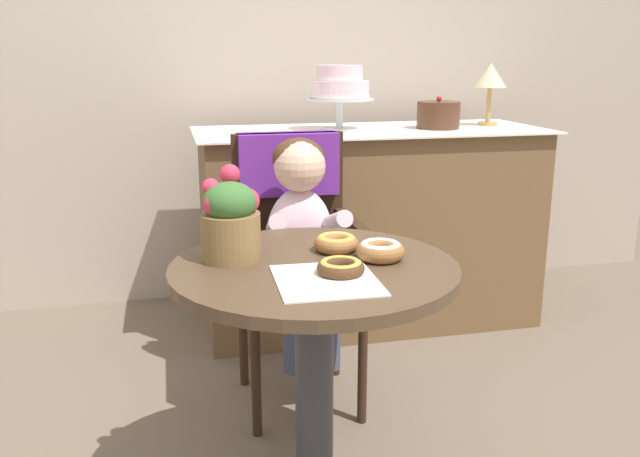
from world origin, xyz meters
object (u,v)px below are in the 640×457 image
wicker_chair (293,225)px  donut_front (336,242)px  cafe_table (314,343)px  tiered_cake_stand (340,87)px  table_lamp (490,78)px  round_layer_cake (438,115)px  donut_side (380,250)px  seated_child (302,225)px  flower_vase (230,218)px  donut_mid (341,267)px

wicker_chair → donut_front: wicker_chair is taller
cafe_table → tiered_cake_stand: (0.40, 1.30, 0.58)m
donut_front → table_lamp: 1.67m
donut_front → round_layer_cake: (0.77, 1.17, 0.22)m
donut_side → tiered_cake_stand: 1.36m
seated_child → flower_vase: (-0.27, -0.46, 0.15)m
round_layer_cake → seated_child: bearing=-137.0°
donut_mid → flower_vase: size_ratio=0.48×
seated_child → donut_side: bearing=-80.4°
wicker_chair → donut_front: 0.61m
tiered_cake_stand → table_lamp: size_ratio=1.05×
tiered_cake_stand → round_layer_cake: 0.47m
wicker_chair → tiered_cake_stand: (0.32, 0.60, 0.44)m
donut_front → table_lamp: bearing=49.8°
cafe_table → flower_vase: (-0.19, 0.09, 0.32)m
seated_child → tiered_cake_stand: bearing=66.8°
donut_front → round_layer_cake: bearing=56.6°
cafe_table → tiered_cake_stand: tiered_cake_stand is taller
wicker_chair → donut_mid: wicker_chair is taller
donut_front → flower_vase: bearing=-177.4°
seated_child → donut_front: seated_child is taller
flower_vase → table_lamp: 1.85m
donut_front → donut_mid: donut_front is taller
wicker_chair → table_lamp: (1.05, 0.64, 0.48)m
cafe_table → donut_side: size_ratio=5.82×
donut_side → donut_mid: bearing=-143.6°
cafe_table → donut_mid: size_ratio=6.31×
donut_side → flower_vase: bearing=166.7°
wicker_chair → donut_side: (0.09, -0.70, 0.11)m
donut_front → donut_mid: (-0.04, -0.19, -0.00)m
table_lamp → cafe_table: bearing=-130.2°
round_layer_cake → wicker_chair: bearing=-143.8°
seated_child → donut_mid: (-0.04, -0.64, 0.06)m
flower_vase → donut_front: bearing=2.6°
cafe_table → wicker_chair: (0.08, 0.70, 0.13)m
seated_child → donut_side: (0.09, -0.54, 0.07)m
donut_side → flower_vase: 0.39m
wicker_chair → donut_side: wicker_chair is taller
seated_child → table_lamp: (1.05, 0.79, 0.44)m
donut_mid → seated_child: bearing=86.7°
donut_side → round_layer_cake: (0.68, 1.26, 0.21)m
wicker_chair → donut_front: bearing=-90.5°
wicker_chair → donut_mid: size_ratio=8.36×
donut_front → donut_mid: 0.20m
seated_child → wicker_chair: bearing=90.0°
round_layer_cake → donut_front: bearing=-123.4°
donut_mid → flower_vase: bearing=142.6°
seated_child → donut_mid: bearing=-93.3°
tiered_cake_stand → round_layer_cake: bearing=-4.6°
flower_vase → table_lamp: bearing=43.3°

